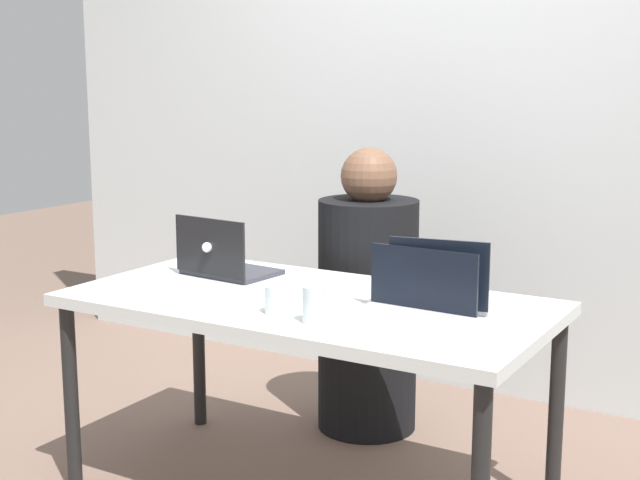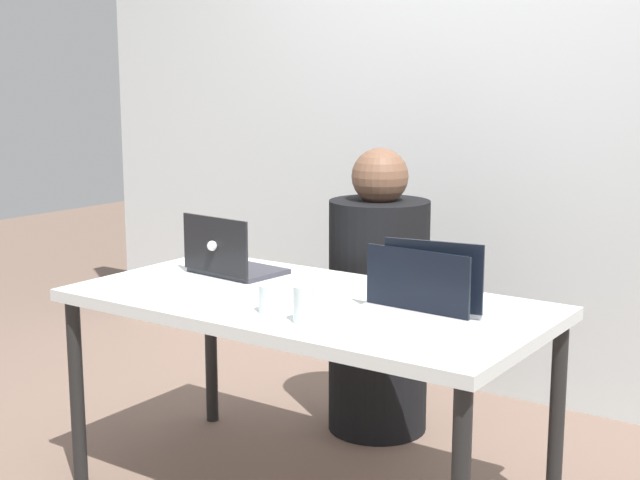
# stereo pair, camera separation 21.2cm
# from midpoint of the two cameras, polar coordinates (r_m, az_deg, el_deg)

# --- Properties ---
(back_wall) EXTENTS (4.50, 0.10, 2.48)m
(back_wall) POSITION_cam_midpoint_polar(r_m,az_deg,el_deg) (4.03, 7.83, 7.82)
(back_wall) COLOR silver
(back_wall) RESTS_ON ground
(desk) EXTENTS (1.57, 0.80, 0.70)m
(desk) POSITION_cam_midpoint_polar(r_m,az_deg,el_deg) (2.92, -2.88, -4.91)
(desk) COLOR silver
(desk) RESTS_ON ground
(person_at_center) EXTENTS (0.44, 0.44, 1.14)m
(person_at_center) POSITION_cam_midpoint_polar(r_m,az_deg,el_deg) (3.58, 1.38, -4.27)
(person_at_center) COLOR black
(person_at_center) RESTS_ON ground
(laptop_back_left) EXTENTS (0.34, 0.27, 0.22)m
(laptop_back_left) POSITION_cam_midpoint_polar(r_m,az_deg,el_deg) (3.24, -8.02, -1.48)
(laptop_back_left) COLOR #33333D
(laptop_back_left) RESTS_ON desk
(laptop_front_right) EXTENTS (0.36, 0.25, 0.20)m
(laptop_front_right) POSITION_cam_midpoint_polar(r_m,az_deg,el_deg) (2.64, 3.63, -4.21)
(laptop_front_right) COLOR silver
(laptop_front_right) RESTS_ON desk
(laptop_back_right) EXTENTS (0.34, 0.29, 0.23)m
(laptop_back_right) POSITION_cam_midpoint_polar(r_m,az_deg,el_deg) (2.80, 5.78, -3.32)
(laptop_back_right) COLOR silver
(laptop_back_right) RESTS_ON desk
(water_glass_right) EXTENTS (0.06, 0.06, 0.11)m
(water_glass_right) POSITION_cam_midpoint_polar(r_m,az_deg,el_deg) (2.61, -2.77, -4.34)
(water_glass_right) COLOR silver
(water_glass_right) RESTS_ON desk
(water_glass_center) EXTENTS (0.07, 0.07, 0.09)m
(water_glass_center) POSITION_cam_midpoint_polar(r_m,az_deg,el_deg) (2.72, -5.09, -3.97)
(water_glass_center) COLOR silver
(water_glass_center) RESTS_ON desk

